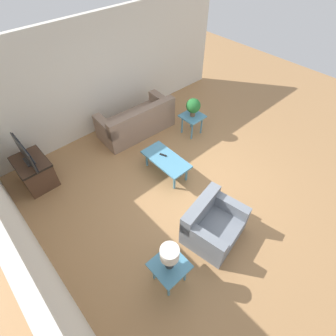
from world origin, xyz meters
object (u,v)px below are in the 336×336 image
Objects in this scene: side_table_plant at (192,118)px; table_lamp at (170,255)px; coffee_table at (166,160)px; television at (25,153)px; side_table_lamp at (169,267)px; potted_plant at (193,106)px; sofa at (137,122)px; tv_stand_chest at (35,171)px; armchair at (212,225)px.

table_lamp is (-2.40, 2.97, 0.42)m from side_table_plant.
television is at bearing 53.37° from coffee_table.
side_table_lamp is 1.16× the size of potted_plant.
sofa is 3.90m from side_table_lamp.
potted_plant is at bearing -105.98° from television.
table_lamp is (-3.37, 1.96, 0.56)m from sofa.
side_table_plant is at bearing -105.99° from tv_stand_chest.
television is (1.65, 2.22, 0.47)m from coffee_table.
potted_plant is at bearing 40.44° from armchair.
coffee_table is at bearing 65.23° from armchair.
potted_plant reaches higher than tv_stand_chest.
television is at bearing 11.20° from side_table_lamp.
table_lamp is (-0.00, 0.00, 0.42)m from side_table_lamp.
television is 1.93× the size of potted_plant.
sofa is 1.40m from side_table_plant.
tv_stand_chest is (3.45, 0.68, -0.12)m from side_table_lamp.
side_table_lamp is at bearing 139.38° from coffee_table.
table_lamp reaches higher than side_table_plant.
table_lamp reaches higher than tv_stand_chest.
sofa reaches higher than coffee_table.
sofa is 3.37m from armchair.
sofa is 3.61× the size of side_table_lamp.
armchair reaches higher than tv_stand_chest.
tv_stand_chest reaches higher than coffee_table.
side_table_lamp is at bearing 128.96° from potted_plant.
side_table_plant is 3.82m from side_table_lamp.
coffee_table is 2.37× the size of potted_plant.
sofa is 1.77× the size of coffee_table.
side_table_lamp reaches higher than coffee_table.
potted_plant is (0.61, -1.43, 0.43)m from coffee_table.
side_table_plant is at bearing -105.98° from television.
potted_plant is 0.94× the size of table_lamp.
table_lamp is at bearing 174.65° from armchair.
potted_plant is at bearing -105.99° from tv_stand_chest.
sofa reaches higher than side_table_plant.
sofa reaches higher than armchair.
armchair is 2.96m from side_table_plant.
side_table_plant is (-0.97, -1.01, 0.14)m from sofa.
table_lamp is at bearing 139.38° from coffee_table.
side_table_lamp is 3.54m from television.
side_table_plant is 3.79m from tv_stand_chest.
side_table_lamp is at bearing 62.41° from sofa.
table_lamp is at bearing -168.87° from tv_stand_chest.
television is (0.00, 0.00, 0.53)m from tv_stand_chest.
potted_plant reaches higher than armchair.
sofa is 3.92× the size of table_lamp.
potted_plant reaches higher than coffee_table.
television is at bearing 107.60° from armchair.
side_table_lamp is 0.65× the size of tv_stand_chest.
coffee_table is at bearing -40.62° from table_lamp.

